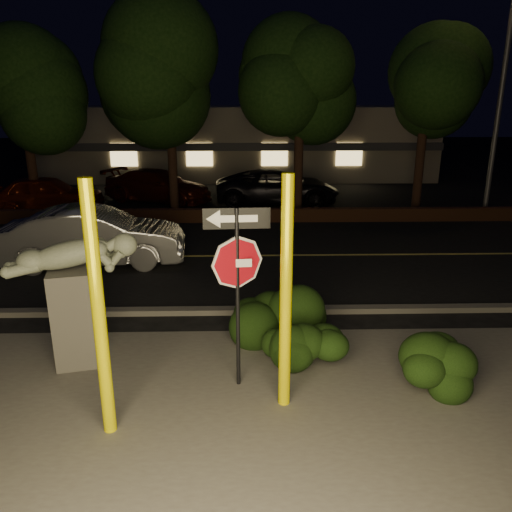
# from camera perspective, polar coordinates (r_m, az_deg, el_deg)

# --- Properties ---
(ground) EXTENTS (90.00, 90.00, 0.00)m
(ground) POSITION_cam_1_polar(r_m,az_deg,el_deg) (17.54, -2.47, 2.92)
(ground) COLOR black
(ground) RESTS_ON ground
(patio) EXTENTS (14.00, 6.00, 0.02)m
(patio) POSITION_cam_1_polar(r_m,az_deg,el_deg) (7.42, -3.88, -18.82)
(patio) COLOR #4C4944
(patio) RESTS_ON ground
(road) EXTENTS (80.00, 8.00, 0.01)m
(road) POSITION_cam_1_polar(r_m,az_deg,el_deg) (14.65, -2.66, -0.00)
(road) COLOR black
(road) RESTS_ON ground
(lane_marking) EXTENTS (80.00, 0.12, 0.00)m
(lane_marking) POSITION_cam_1_polar(r_m,az_deg,el_deg) (14.65, -2.66, 0.05)
(lane_marking) COLOR gold
(lane_marking) RESTS_ON road
(curb) EXTENTS (80.00, 0.25, 0.12)m
(curb) POSITION_cam_1_polar(r_m,az_deg,el_deg) (10.79, -3.07, -6.26)
(curb) COLOR #4C4944
(curb) RESTS_ON ground
(brick_wall) EXTENTS (40.00, 0.35, 0.50)m
(brick_wall) POSITION_cam_1_polar(r_m,az_deg,el_deg) (18.74, -2.42, 4.66)
(brick_wall) COLOR #4E2A19
(brick_wall) RESTS_ON ground
(parking_lot) EXTENTS (40.00, 12.00, 0.01)m
(parking_lot) POSITION_cam_1_polar(r_m,az_deg,el_deg) (24.38, -2.21, 7.06)
(parking_lot) COLOR black
(parking_lot) RESTS_ON ground
(building) EXTENTS (22.00, 10.20, 4.00)m
(building) POSITION_cam_1_polar(r_m,az_deg,el_deg) (32.06, -2.09, 13.15)
(building) COLOR slate
(building) RESTS_ON ground
(tree_far_a) EXTENTS (4.60, 4.60, 7.43)m
(tree_far_a) POSITION_cam_1_polar(r_m,az_deg,el_deg) (21.66, -25.43, 18.37)
(tree_far_a) COLOR black
(tree_far_a) RESTS_ON ground
(tree_far_b) EXTENTS (5.20, 5.20, 8.41)m
(tree_far_b) POSITION_cam_1_polar(r_m,az_deg,el_deg) (20.44, -10.13, 21.85)
(tree_far_b) COLOR black
(tree_far_b) RESTS_ON ground
(tree_far_c) EXTENTS (4.80, 4.80, 7.84)m
(tree_far_c) POSITION_cam_1_polar(r_m,az_deg,el_deg) (19.94, 5.16, 21.03)
(tree_far_c) COLOR black
(tree_far_c) RESTS_ON ground
(tree_far_d) EXTENTS (4.40, 4.40, 7.42)m
(tree_far_d) POSITION_cam_1_polar(r_m,az_deg,el_deg) (21.53, 19.12, 19.27)
(tree_far_d) COLOR black
(tree_far_d) RESTS_ON ground
(yellow_pole_left) EXTENTS (0.18, 0.18, 3.52)m
(yellow_pole_left) POSITION_cam_1_polar(r_m,az_deg,el_deg) (6.75, -17.52, -6.37)
(yellow_pole_left) COLOR #FBF000
(yellow_pole_left) RESTS_ON ground
(yellow_pole_right) EXTENTS (0.17, 0.17, 3.48)m
(yellow_pole_right) POSITION_cam_1_polar(r_m,az_deg,el_deg) (7.06, 3.43, -4.66)
(yellow_pole_right) COLOR #FFEF00
(yellow_pole_right) RESTS_ON ground
(signpost) EXTENTS (0.98, 0.11, 2.90)m
(signpost) POSITION_cam_1_polar(r_m,az_deg,el_deg) (7.43, -2.16, -0.83)
(signpost) COLOR black
(signpost) RESTS_ON ground
(sculpture) EXTENTS (2.14, 1.01, 2.29)m
(sculpture) POSITION_cam_1_polar(r_m,az_deg,el_deg) (8.85, -20.21, -3.40)
(sculpture) COLOR #4C4944
(sculpture) RESTS_ON ground
(hedge_center) EXTENTS (2.36, 1.65, 1.12)m
(hedge_center) POSITION_cam_1_polar(r_m,az_deg,el_deg) (9.46, 2.79, -6.49)
(hedge_center) COLOR black
(hedge_center) RESTS_ON ground
(hedge_right) EXTENTS (1.67, 1.25, 0.98)m
(hedge_right) POSITION_cam_1_polar(r_m,az_deg,el_deg) (8.55, 5.28, -9.80)
(hedge_right) COLOR black
(hedge_right) RESTS_ON ground
(hedge_far_right) EXTENTS (1.77, 1.30, 1.11)m
(hedge_far_right) POSITION_cam_1_polar(r_m,az_deg,el_deg) (8.40, 20.84, -10.99)
(hedge_far_right) COLOR black
(hedge_far_right) RESTS_ON ground
(streetlight) EXTENTS (1.47, 0.48, 9.81)m
(streetlight) POSITION_cam_1_polar(r_m,az_deg,el_deg) (21.76, 26.17, 19.59)
(streetlight) COLOR #525157
(streetlight) RESTS_ON ground
(silver_sedan) EXTENTS (5.00, 2.11, 1.61)m
(silver_sedan) POSITION_cam_1_polar(r_m,az_deg,el_deg) (14.38, -18.01, 2.12)
(silver_sedan) COLOR #B6B6BB
(silver_sedan) RESTS_ON ground
(parked_car_red) EXTENTS (4.59, 2.31, 1.50)m
(parked_car_red) POSITION_cam_1_polar(r_m,az_deg,el_deg) (21.96, -22.77, 6.54)
(parked_car_red) COLOR maroon
(parked_car_red) RESTS_ON ground
(parked_car_darkred) EXTENTS (5.30, 3.67, 1.42)m
(parked_car_darkred) POSITION_cam_1_polar(r_m,az_deg,el_deg) (22.92, -11.12, 7.88)
(parked_car_darkred) COLOR #46120B
(parked_car_darkred) RESTS_ON ground
(parked_car_dark) EXTENTS (5.41, 2.62, 1.49)m
(parked_car_dark) POSITION_cam_1_polar(r_m,az_deg,el_deg) (22.02, 2.47, 7.88)
(parked_car_dark) COLOR black
(parked_car_dark) RESTS_ON ground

